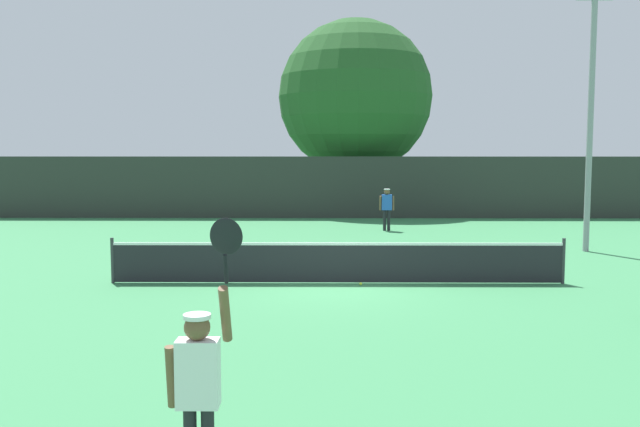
{
  "coord_description": "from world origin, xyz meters",
  "views": [
    {
      "loc": [
        -0.27,
        -15.84,
        3.15
      ],
      "look_at": [
        -0.42,
        2.36,
        1.42
      ],
      "focal_mm": 38.46,
      "sensor_mm": 36.0,
      "label": 1
    }
  ],
  "objects_px": {
    "light_pole": "(591,104)",
    "parked_car_far": "(513,190)",
    "parked_car_near": "(181,193)",
    "player_serving": "(199,376)",
    "parked_car_mid": "(456,192)",
    "large_tree": "(355,97)",
    "tennis_ball": "(361,284)",
    "player_receiving": "(387,205)"
  },
  "relations": [
    {
      "from": "light_pole",
      "to": "parked_car_near",
      "type": "bearing_deg",
      "value": 134.86
    },
    {
      "from": "player_serving",
      "to": "light_pole",
      "type": "bearing_deg",
      "value": 58.59
    },
    {
      "from": "light_pole",
      "to": "parked_car_far",
      "type": "height_order",
      "value": "light_pole"
    },
    {
      "from": "tennis_ball",
      "to": "parked_car_mid",
      "type": "distance_m",
      "value": 22.45
    },
    {
      "from": "player_receiving",
      "to": "tennis_ball",
      "type": "relative_size",
      "value": 23.74
    },
    {
      "from": "parked_car_far",
      "to": "parked_car_mid",
      "type": "bearing_deg",
      "value": -156.07
    },
    {
      "from": "parked_car_near",
      "to": "large_tree",
      "type": "bearing_deg",
      "value": -4.56
    },
    {
      "from": "player_serving",
      "to": "parked_car_mid",
      "type": "xyz_separation_m",
      "value": [
        8.21,
        31.18,
        -0.34
      ]
    },
    {
      "from": "player_serving",
      "to": "player_receiving",
      "type": "bearing_deg",
      "value": 80.25
    },
    {
      "from": "parked_car_near",
      "to": "parked_car_mid",
      "type": "bearing_deg",
      "value": 7.72
    },
    {
      "from": "player_receiving",
      "to": "parked_car_mid",
      "type": "bearing_deg",
      "value": -113.41
    },
    {
      "from": "tennis_ball",
      "to": "parked_car_far",
      "type": "height_order",
      "value": "parked_car_far"
    },
    {
      "from": "large_tree",
      "to": "parked_car_mid",
      "type": "height_order",
      "value": "large_tree"
    },
    {
      "from": "player_receiving",
      "to": "parked_car_near",
      "type": "height_order",
      "value": "parked_car_near"
    },
    {
      "from": "player_receiving",
      "to": "player_serving",
      "type": "bearing_deg",
      "value": 80.25
    },
    {
      "from": "player_serving",
      "to": "parked_car_far",
      "type": "distance_m",
      "value": 35.28
    },
    {
      "from": "player_serving",
      "to": "large_tree",
      "type": "relative_size",
      "value": 0.26
    },
    {
      "from": "parked_car_near",
      "to": "parked_car_mid",
      "type": "xyz_separation_m",
      "value": [
        14.93,
        0.27,
        0.0
      ]
    },
    {
      "from": "player_serving",
      "to": "parked_car_far",
      "type": "xyz_separation_m",
      "value": [
        11.88,
        33.22,
        -0.34
      ]
    },
    {
      "from": "tennis_ball",
      "to": "light_pole",
      "type": "xyz_separation_m",
      "value": [
        7.2,
        5.33,
        4.46
      ]
    },
    {
      "from": "tennis_ball",
      "to": "light_pole",
      "type": "bearing_deg",
      "value": 36.53
    },
    {
      "from": "parked_car_mid",
      "to": "tennis_ball",
      "type": "bearing_deg",
      "value": -112.54
    },
    {
      "from": "tennis_ball",
      "to": "parked_car_far",
      "type": "xyz_separation_m",
      "value": [
        9.94,
        23.58,
        0.74
      ]
    },
    {
      "from": "parked_car_mid",
      "to": "player_receiving",
      "type": "bearing_deg",
      "value": -119.72
    },
    {
      "from": "parked_car_near",
      "to": "parked_car_far",
      "type": "relative_size",
      "value": 1.01
    },
    {
      "from": "player_serving",
      "to": "parked_car_far",
      "type": "bearing_deg",
      "value": 70.32
    },
    {
      "from": "parked_car_near",
      "to": "parked_car_mid",
      "type": "height_order",
      "value": "same"
    },
    {
      "from": "parked_car_mid",
      "to": "large_tree",
      "type": "bearing_deg",
      "value": -165.46
    },
    {
      "from": "player_receiving",
      "to": "parked_car_far",
      "type": "xyz_separation_m",
      "value": [
        8.4,
        12.97,
        -0.21
      ]
    },
    {
      "from": "player_serving",
      "to": "large_tree",
      "type": "height_order",
      "value": "large_tree"
    },
    {
      "from": "tennis_ball",
      "to": "parked_car_mid",
      "type": "height_order",
      "value": "parked_car_mid"
    },
    {
      "from": "large_tree",
      "to": "parked_car_far",
      "type": "xyz_separation_m",
      "value": [
        9.26,
        4.16,
        -4.98
      ]
    },
    {
      "from": "player_receiving",
      "to": "parked_car_near",
      "type": "bearing_deg",
      "value": -46.27
    },
    {
      "from": "light_pole",
      "to": "parked_car_far",
      "type": "relative_size",
      "value": 1.81
    },
    {
      "from": "player_serving",
      "to": "parked_car_mid",
      "type": "height_order",
      "value": "player_serving"
    },
    {
      "from": "player_serving",
      "to": "parked_car_mid",
      "type": "bearing_deg",
      "value": 75.25
    },
    {
      "from": "player_receiving",
      "to": "parked_car_mid",
      "type": "distance_m",
      "value": 11.91
    },
    {
      "from": "large_tree",
      "to": "parked_car_mid",
      "type": "bearing_deg",
      "value": 20.86
    },
    {
      "from": "large_tree",
      "to": "parked_car_mid",
      "type": "relative_size",
      "value": 2.2
    },
    {
      "from": "player_serving",
      "to": "tennis_ball",
      "type": "height_order",
      "value": "player_serving"
    },
    {
      "from": "player_serving",
      "to": "parked_car_mid",
      "type": "distance_m",
      "value": 32.25
    },
    {
      "from": "parked_car_near",
      "to": "parked_car_far",
      "type": "distance_m",
      "value": 18.74
    }
  ]
}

